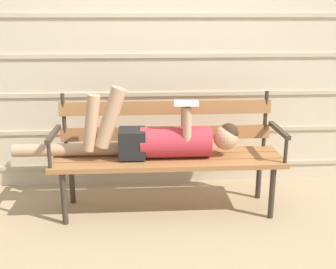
% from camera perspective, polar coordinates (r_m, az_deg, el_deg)
% --- Properties ---
extents(ground_plane, '(12.00, 12.00, 0.00)m').
position_cam_1_polar(ground_plane, '(3.25, 0.16, -11.39)').
color(ground_plane, tan).
extents(house_siding, '(4.83, 0.08, 2.32)m').
position_cam_1_polar(house_siding, '(3.64, -0.61, 10.81)').
color(house_siding, beige).
rests_on(house_siding, ground).
extents(park_bench, '(1.77, 0.48, 0.91)m').
position_cam_1_polar(park_bench, '(3.25, -0.08, -1.86)').
color(park_bench, '#9E6638').
rests_on(park_bench, ground).
extents(reclining_person, '(1.73, 0.27, 0.57)m').
position_cam_1_polar(reclining_person, '(3.15, -1.61, -0.50)').
color(reclining_person, '#B72D38').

